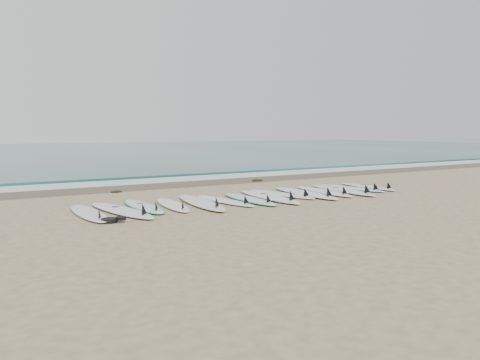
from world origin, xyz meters
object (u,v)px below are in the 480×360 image
surfboard_7 (270,197)px  surfboard_13 (369,187)px  surfboard_0 (89,213)px  leash_coil (112,220)px

surfboard_7 → surfboard_13: surfboard_7 is taller
surfboard_0 → leash_coil: 1.03m
surfboard_0 → surfboard_13: (8.60, 0.20, -0.00)m
surfboard_0 → surfboard_13: 8.61m
surfboard_13 → leash_coil: size_ratio=5.13×
surfboard_13 → leash_coil: 8.51m
surfboard_0 → surfboard_7: size_ratio=0.86×
surfboard_0 → surfboard_7: (4.64, -0.06, 0.01)m
surfboard_0 → surfboard_7: bearing=0.3°
surfboard_7 → surfboard_13: bearing=8.0°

